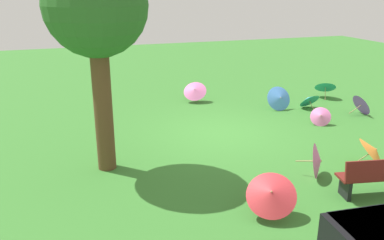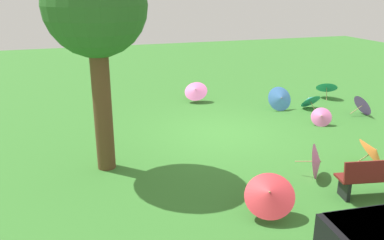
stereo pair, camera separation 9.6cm
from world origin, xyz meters
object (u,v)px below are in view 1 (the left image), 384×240
Objects in this scene: shade_tree at (96,10)px; parasol_purple_1 at (363,104)px; parasol_pink_2 at (195,90)px; parasol_red_0 at (271,194)px; parasol_pink_1 at (318,161)px; parasol_pink_0 at (321,116)px; park_bench at (377,177)px; parasol_blue_0 at (280,98)px; parasol_orange_0 at (374,151)px; parasol_teal_0 at (309,99)px; parasol_teal_2 at (325,86)px.

parasol_purple_1 is (-8.92, -1.56, -3.37)m from shade_tree.
shade_tree reaches higher than parasol_pink_2.
parasol_red_0 reaches higher than parasol_pink_1.
park_bench is at bearing 68.63° from parasol_pink_0.
parasol_pink_2 is (0.65, -6.93, 0.06)m from parasol_pink_1.
park_bench is at bearing 52.16° from parasol_purple_1.
park_bench is 6.94m from shade_tree.
parasol_pink_0 is at bearing 101.65° from parasol_blue_0.
parasol_orange_0 is 0.98× the size of parasol_pink_2.
parasol_red_0 is at bearing 81.38° from parasol_pink_2.
parasol_pink_0 is at bearing 13.78° from parasol_purple_1.
parasol_blue_0 is 4.96m from parasol_orange_0.
parasol_orange_0 is (-6.22, 2.00, -3.33)m from shade_tree.
parasol_purple_1 is at bearing -127.25° from parasol_orange_0.
shade_tree reaches higher than parasol_orange_0.
shade_tree reaches higher than parasol_red_0.
parasol_blue_0 is at bearing -155.46° from shade_tree.
parasol_teal_0 is 0.78× the size of parasol_teal_2.
parasol_red_0 is 7.29m from parasol_blue_0.
parasol_purple_1 is at bearing -140.11° from parasol_pink_1.
parasol_pink_2 reaches higher than parasol_orange_0.
parasol_purple_1 is 5.66m from parasol_pink_1.
parasol_pink_1 is 0.78× the size of parasol_teal_2.
shade_tree is at bearing 51.11° from parasol_pink_2.
parasol_orange_0 is at bearing 74.04° from parasol_teal_0.
parasol_teal_0 is 4.98m from parasol_orange_0.
parasol_teal_2 is at bearing -144.22° from parasol_teal_0.
parasol_blue_0 reaches higher than parasol_pink_2.
parasol_red_0 reaches higher than parasol_pink_2.
park_bench is 2.11× the size of parasol_purple_1.
park_bench reaches higher than parasol_purple_1.
park_bench is 6.06m from parasol_purple_1.
shade_tree is 7.33m from parasol_orange_0.
parasol_blue_0 reaches higher than parasol_pink_1.
parasol_pink_2 is (-1.23, -8.13, -0.05)m from parasol_red_0.
parasol_purple_1 is (-1.33, 1.24, 0.04)m from parasol_teal_0.
parasol_teal_2 reaches higher than parasol_orange_0.
parasol_orange_0 is (0.27, 4.96, -0.01)m from parasol_blue_0.
parasol_pink_2 is at bearing -81.00° from park_bench.
parasol_pink_1 reaches higher than parasol_teal_2.
parasol_teal_2 is at bearing -93.25° from parasol_purple_1.
parasol_teal_0 is (-7.59, -2.79, -3.41)m from shade_tree.
parasol_purple_1 is (-3.72, -4.79, -0.09)m from park_bench.
parasol_pink_2 reaches higher than parasol_teal_2.
parasol_pink_2 is at bearing -33.44° from parasol_purple_1.
shade_tree is at bearing 20.22° from parasol_teal_0.
park_bench is 1.31m from parasol_pink_1.
parasol_purple_1 reaches higher than parasol_pink_0.
shade_tree is 3.95× the size of parasol_red_0.
park_bench is 2.51m from parasol_red_0.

